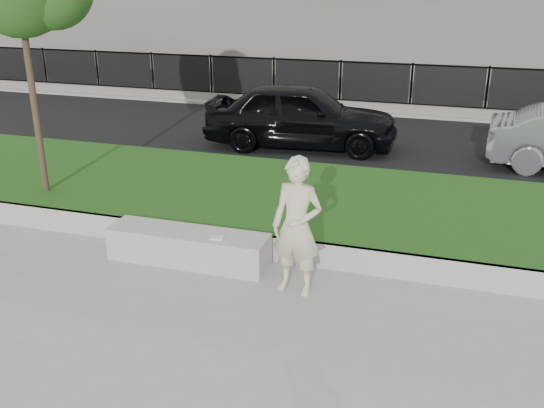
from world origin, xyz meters
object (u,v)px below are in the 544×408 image
(man, at_px, (297,227))
(book, at_px, (217,238))
(car_dark, at_px, (301,115))
(stone_bench, at_px, (188,247))

(man, xyz_separation_m, book, (-1.27, 0.26, -0.44))
(book, height_order, car_dark, car_dark)
(stone_bench, distance_m, man, 1.97)
(stone_bench, xyz_separation_m, car_dark, (-0.04, 6.74, 0.59))
(stone_bench, distance_m, car_dark, 6.77)
(stone_bench, distance_m, book, 0.60)
(stone_bench, xyz_separation_m, man, (1.80, -0.37, 0.71))
(stone_bench, bearing_deg, car_dark, 90.31)
(book, xyz_separation_m, car_dark, (-0.56, 6.85, 0.33))
(book, distance_m, car_dark, 6.88)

